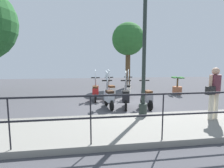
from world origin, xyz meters
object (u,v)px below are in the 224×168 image
scooter_near_0 (146,97)px  scooter_near_2 (109,97)px  scooter_far_2 (96,91)px  pedestrian_with_bag (214,89)px  scooter_far_1 (111,90)px  scooter_near_1 (126,97)px  potted_palm (177,87)px  tree_distant (128,40)px  lamp_post_near (144,54)px  scooter_far_0 (128,90)px

scooter_near_0 → scooter_near_2: size_ratio=1.00×
scooter_far_2 → scooter_near_0: bearing=-126.1°
pedestrian_with_bag → scooter_far_1: pedestrian_with_bag is taller
scooter_near_1 → scooter_far_1: 1.76m
potted_palm → scooter_near_0: scooter_near_0 is taller
pedestrian_with_bag → scooter_near_2: (2.37, 2.91, -0.60)m
scooter_near_1 → tree_distant: bearing=-2.3°
tree_distant → scooter_near_2: size_ratio=3.15×
scooter_near_2 → scooter_far_1: same height
scooter_near_0 → tree_distant: bearing=-8.7°
scooter_far_2 → scooter_near_1: bearing=-140.2°
tree_distant → scooter_near_2: 7.01m
lamp_post_near → tree_distant: 7.83m
scooter_near_2 → scooter_near_1: bearing=-108.7°
scooter_near_0 → scooter_near_2: bearing=79.8°
lamp_post_near → scooter_near_1: 2.32m
scooter_near_0 → scooter_near_1: 0.86m
lamp_post_near → scooter_near_2: 2.56m
tree_distant → scooter_far_0: (-4.20, 1.00, -3.10)m
scooter_near_1 → scooter_far_1: size_ratio=1.00×
pedestrian_with_bag → scooter_far_2: bearing=24.3°
pedestrian_with_bag → scooter_far_0: bearing=6.1°
scooter_far_0 → potted_palm: bearing=-55.3°
lamp_post_near → potted_palm: lamp_post_near is taller
pedestrian_with_bag → scooter_far_2: size_ratio=1.03×
lamp_post_near → scooter_near_2: bearing=28.0°
scooter_near_0 → scooter_far_1: size_ratio=1.00×
scooter_near_1 → pedestrian_with_bag: bearing=-123.5°
lamp_post_near → scooter_near_2: size_ratio=2.94×
tree_distant → scooter_far_2: tree_distant is taller
lamp_post_near → scooter_far_2: bearing=23.2°
scooter_near_0 → scooter_far_1: (1.80, 1.26, 0.00)m
scooter_far_0 → scooter_far_2: bearing=113.0°
lamp_post_near → scooter_far_1: size_ratio=2.94×
scooter_far_0 → scooter_near_0: bearing=-152.1°
potted_palm → scooter_far_1: size_ratio=0.69×
scooter_near_0 → scooter_far_0: same height
potted_palm → lamp_post_near: bearing=140.6°
lamp_post_near → scooter_near_1: bearing=7.6°
tree_distant → potted_palm: bearing=-143.7°
scooter_far_0 → scooter_far_1: 0.92m
potted_palm → scooter_near_1: (-2.84, 3.84, 0.04)m
scooter_far_1 → scooter_far_2: size_ratio=1.00×
scooter_near_0 → scooter_far_0: (1.89, 0.35, 0.00)m
lamp_post_near → scooter_near_0: (1.50, -0.65, -1.68)m
tree_distant → scooter_near_0: size_ratio=3.15×
scooter_far_1 → lamp_post_near: bearing=-179.1°
pedestrian_with_bag → tree_distant: size_ratio=0.33×
scooter_near_2 → scooter_far_0: same height
scooter_near_2 → scooter_far_2: 1.59m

